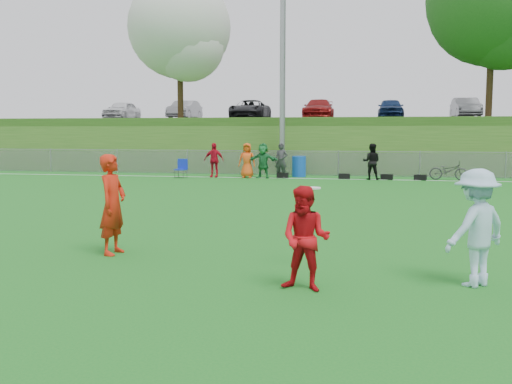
% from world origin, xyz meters
% --- Properties ---
extents(ground, '(120.00, 120.00, 0.00)m').
position_xyz_m(ground, '(0.00, 0.00, 0.00)').
color(ground, '#16691C').
rests_on(ground, ground).
extents(sideline_far, '(60.00, 0.10, 0.01)m').
position_xyz_m(sideline_far, '(0.00, 18.00, 0.01)').
color(sideline_far, white).
rests_on(sideline_far, ground).
extents(fence, '(58.00, 0.06, 1.30)m').
position_xyz_m(fence, '(0.00, 20.00, 0.65)').
color(fence, gray).
rests_on(fence, ground).
extents(light_pole, '(1.20, 0.40, 12.15)m').
position_xyz_m(light_pole, '(-3.00, 20.80, 6.71)').
color(light_pole, gray).
rests_on(light_pole, ground).
extents(berm, '(120.00, 18.00, 3.00)m').
position_xyz_m(berm, '(0.00, 31.00, 1.50)').
color(berm, '#255317').
rests_on(berm, ground).
extents(parking_lot, '(120.00, 12.00, 0.10)m').
position_xyz_m(parking_lot, '(0.00, 33.00, 3.05)').
color(parking_lot, black).
rests_on(parking_lot, berm).
extents(tree_white_flowering, '(6.30, 6.30, 8.78)m').
position_xyz_m(tree_white_flowering, '(-9.84, 24.92, 8.32)').
color(tree_white_flowering, black).
rests_on(tree_white_flowering, berm).
extents(tree_green_near, '(7.14, 7.14, 9.95)m').
position_xyz_m(tree_green_near, '(8.16, 24.42, 9.03)').
color(tree_green_near, black).
rests_on(tree_green_near, berm).
extents(car_row, '(32.04, 5.18, 1.44)m').
position_xyz_m(car_row, '(-1.17, 32.00, 3.82)').
color(car_row, silver).
rests_on(car_row, parking_lot).
extents(spectator_row, '(8.59, 0.74, 1.69)m').
position_xyz_m(spectator_row, '(-2.88, 18.00, 0.85)').
color(spectator_row, red).
rests_on(spectator_row, ground).
extents(gear_bags, '(7.04, 0.42, 0.26)m').
position_xyz_m(gear_bags, '(1.00, 18.10, 0.13)').
color(gear_bags, black).
rests_on(gear_bags, ground).
extents(player_red_left, '(0.49, 0.70, 1.86)m').
position_xyz_m(player_red_left, '(-3.23, 0.54, 0.93)').
color(player_red_left, red).
rests_on(player_red_left, ground).
extents(player_red_center, '(0.83, 0.71, 1.51)m').
position_xyz_m(player_red_center, '(0.52, -1.22, 0.75)').
color(player_red_center, red).
rests_on(player_red_center, ground).
extents(player_blue, '(1.27, 1.22, 1.74)m').
position_xyz_m(player_blue, '(2.95, -0.50, 0.87)').
color(player_blue, '#A8CDE9').
rests_on(player_blue, ground).
extents(frisbee, '(0.26, 0.26, 0.02)m').
position_xyz_m(frisbee, '(0.50, 0.16, 1.34)').
color(frisbee, white).
rests_on(frisbee, ground).
extents(recycling_bin, '(0.87, 0.87, 1.03)m').
position_xyz_m(recycling_bin, '(-1.90, 19.00, 0.52)').
color(recycling_bin, '#114AB8').
rests_on(recycling_bin, ground).
extents(camp_chair, '(0.55, 0.56, 0.92)m').
position_xyz_m(camp_chair, '(-7.47, 17.30, 0.27)').
color(camp_chair, '#1027B4').
rests_on(camp_chair, ground).
extents(bicycle, '(1.78, 0.87, 0.90)m').
position_xyz_m(bicycle, '(5.16, 18.47, 0.45)').
color(bicycle, '#2D2D30').
rests_on(bicycle, ground).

